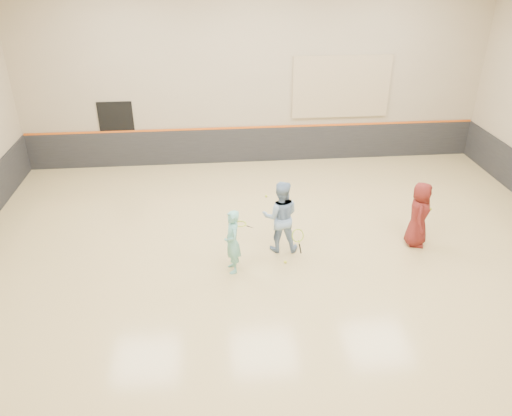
{
  "coord_description": "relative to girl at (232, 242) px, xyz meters",
  "views": [
    {
      "loc": [
        -1.51,
        -9.83,
        6.62
      ],
      "look_at": [
        -0.52,
        0.4,
        1.15
      ],
      "focal_mm": 35.0,
      "sensor_mm": 36.0,
      "label": 1
    }
  ],
  "objects": [
    {
      "name": "acoustic_panel",
      "position": [
        3.93,
        6.36,
        1.74
      ],
      "size": [
        3.2,
        0.08,
        2.0
      ],
      "primitive_type": "cube",
      "color": "tan",
      "rests_on": "wall_back"
    },
    {
      "name": "ball_beside_spare",
      "position": [
        1.18,
        3.62,
        -0.73
      ],
      "size": [
        0.07,
        0.07,
        0.07
      ],
      "primitive_type": "sphere",
      "color": "#C2E435",
      "rests_on": "floor"
    },
    {
      "name": "young_man",
      "position": [
        4.56,
        0.71,
        0.07
      ],
      "size": [
        0.78,
        0.94,
        1.65
      ],
      "primitive_type": "imported",
      "rotation": [
        0.0,
        0.0,
        1.21
      ],
      "color": "maroon",
      "rests_on": "floor"
    },
    {
      "name": "held_racket",
      "position": [
        1.55,
        0.44,
        -0.19
      ],
      "size": [
        0.33,
        0.33,
        0.66
      ],
      "primitive_type": null,
      "color": "#98BE29",
      "rests_on": "instructor"
    },
    {
      "name": "instructor",
      "position": [
        1.19,
        0.79,
        0.14
      ],
      "size": [
        0.94,
        0.76,
        1.8
      ],
      "primitive_type": "imported",
      "rotation": [
        0.0,
        0.0,
        3.05
      ],
      "color": "#7B99BF",
      "rests_on": "floor"
    },
    {
      "name": "ball_in_hand",
      "position": [
        4.76,
        0.59,
        0.27
      ],
      "size": [
        0.07,
        0.07,
        0.07
      ],
      "primitive_type": "sphere",
      "color": "#CEDF33",
      "rests_on": "young_man"
    },
    {
      "name": "doorway",
      "position": [
        -3.37,
        6.39,
        0.34
      ],
      "size": [
        1.1,
        0.05,
        2.2
      ],
      "primitive_type": "cube",
      "color": "black",
      "rests_on": "floor"
    },
    {
      "name": "spare_racket",
      "position": [
        0.32,
        2.09,
        -0.72
      ],
      "size": [
        0.67,
        0.67,
        0.08
      ],
      "primitive_type": null,
      "color": "#B9DD30",
      "rests_on": "floor"
    },
    {
      "name": "room",
      "position": [
        1.13,
        0.41,
        0.05
      ],
      "size": [
        15.04,
        12.04,
        6.22
      ],
      "color": "tan",
      "rests_on": "ground"
    },
    {
      "name": "accent_stripe",
      "position": [
        1.13,
        6.37,
        0.46
      ],
      "size": [
        14.9,
        0.03,
        0.06
      ],
      "primitive_type": "cube",
      "color": "#D85914",
      "rests_on": "wall_back"
    },
    {
      "name": "wainscot_back",
      "position": [
        1.13,
        6.38,
        -0.16
      ],
      "size": [
        14.9,
        0.04,
        1.2
      ],
      "primitive_type": "cube",
      "color": "#232326",
      "rests_on": "floor"
    },
    {
      "name": "ball_under_racket",
      "position": [
        1.23,
        0.16,
        -0.73
      ],
      "size": [
        0.07,
        0.07,
        0.07
      ],
      "primitive_type": "sphere",
      "color": "yellow",
      "rests_on": "floor"
    },
    {
      "name": "girl",
      "position": [
        0.0,
        0.0,
        0.0
      ],
      "size": [
        0.45,
        0.61,
        1.52
      ],
      "primitive_type": "imported",
      "rotation": [
        0.0,
        0.0,
        -1.4
      ],
      "color": "#6DBDB4",
      "rests_on": "floor"
    }
  ]
}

